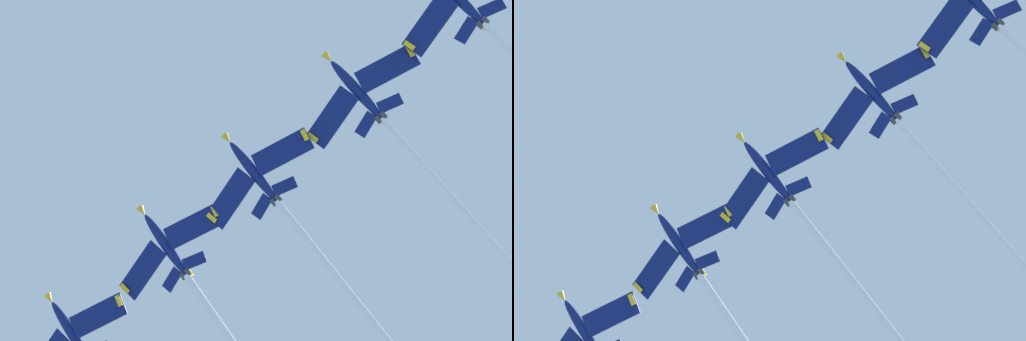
# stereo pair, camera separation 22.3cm
# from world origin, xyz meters

# --- Properties ---
(jet_far_left) EXTENTS (19.85, 37.90, 22.97)m
(jet_far_left) POSITION_xyz_m (17.27, 3.23, 116.93)
(jet_far_left) COLOR navy
(jet_inner_left) EXTENTS (19.87, 42.54, 25.39)m
(jet_inner_left) POSITION_xyz_m (-1.88, 1.82, 116.98)
(jet_inner_left) COLOR navy
(jet_centre) EXTENTS (19.88, 38.03, 22.64)m
(jet_centre) POSITION_xyz_m (-20.94, -1.85, 116.38)
(jet_centre) COLOR navy
(jet_inner_right) EXTENTS (19.82, 38.92, 23.90)m
(jet_inner_right) POSITION_xyz_m (-38.75, -4.11, 116.13)
(jet_inner_right) COLOR navy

